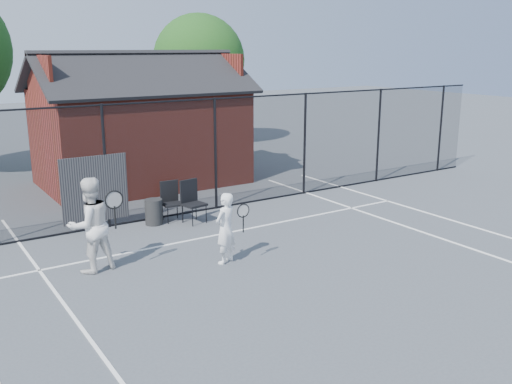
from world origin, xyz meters
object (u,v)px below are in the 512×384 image
player_back (90,225)px  waste_bin (154,212)px  chair_right (172,202)px  clubhouse (141,133)px  player_front (225,228)px  chair_left (194,202)px

player_back → waste_bin: player_back is taller
chair_right → waste_bin: chair_right is taller
clubhouse → waste_bin: clubhouse is taller
player_front → chair_right: (0.31, 3.22, -0.24)m
player_front → chair_right: player_front is taller
player_front → chair_right: bearing=84.5°
player_front → player_back: player_back is taller
player_back → player_front: bearing=-23.4°
player_back → chair_right: (2.72, 2.17, -0.45)m
clubhouse → player_front: size_ratio=4.43×
clubhouse → player_back: size_ratio=3.46×
player_front → chair_right: 3.24m
player_front → chair_left: player_front is taller
chair_left → chair_right: chair_left is taller
player_front → waste_bin: player_front is taller
chair_left → chair_right: (-0.39, 0.44, -0.04)m
chair_left → chair_right: bearing=121.4°
clubhouse → player_front: 7.78m
chair_right → clubhouse: bearing=82.0°
chair_right → chair_left: bearing=-44.3°
player_back → chair_right: size_ratio=1.91×
player_back → chair_left: size_ratio=1.78×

